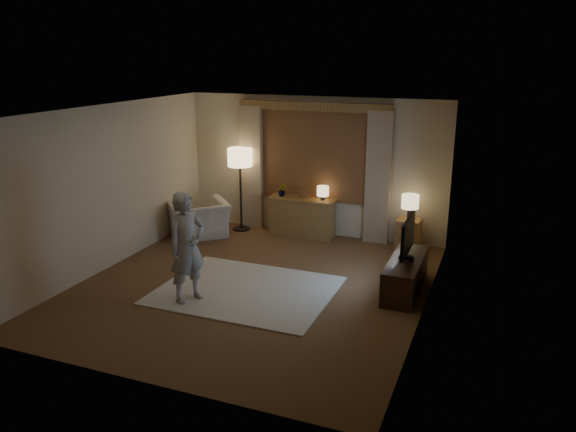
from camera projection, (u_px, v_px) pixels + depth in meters
The scene contains 13 objects.
room at pixel (266, 192), 8.49m from camera, with size 5.04×5.54×2.64m.
rug at pixel (246, 290), 8.23m from camera, with size 2.50×2.00×0.02m, color beige.
sideboard at pixel (302, 218), 10.60m from camera, with size 1.20×0.40×0.70m, color brown.
picture_frame at pixel (302, 195), 10.47m from camera, with size 0.16×0.02×0.20m, color brown.
plant at pixel (283, 190), 10.59m from camera, with size 0.17×0.13×0.30m, color #999999.
table_lamp_sideboard at pixel (323, 192), 10.30m from camera, with size 0.22×0.22×0.30m.
floor_lamp at pixel (240, 162), 10.68m from camera, with size 0.47×0.47×1.61m.
armchair at pixel (199, 219), 10.55m from camera, with size 1.05×0.91×0.68m, color beige.
side_table at pixel (408, 234), 9.87m from camera, with size 0.40×0.40×0.56m, color brown.
table_lamp_side at pixel (410, 202), 9.70m from camera, with size 0.30×0.30×0.44m.
tv_stand at pixel (405, 275), 8.15m from camera, with size 0.45×1.40×0.50m, color black.
tv at pixel (408, 237), 7.98m from camera, with size 0.21×0.86×0.62m.
person at pixel (187, 247), 7.69m from camera, with size 0.57×0.37×1.56m, color #ABA79E.
Camera 1 is at (3.34, -7.04, 3.39)m, focal length 35.00 mm.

